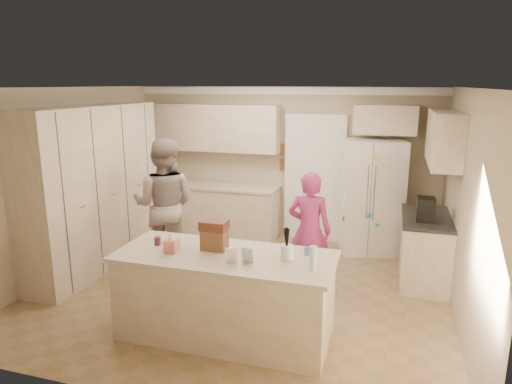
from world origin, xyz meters
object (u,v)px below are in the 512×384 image
(tissue_box, at_px, (172,246))
(teen_boy, at_px, (164,205))
(coffee_maker, at_px, (426,209))
(dollhouse_body, at_px, (214,240))
(teen_girl, at_px, (309,231))
(island_base, at_px, (225,297))
(utensil_crock, at_px, (287,252))
(refrigerator, at_px, (372,197))

(tissue_box, xyz_separation_m, teen_boy, (-0.94, 1.59, -0.04))
(tissue_box, bearing_deg, teen_boy, 120.50)
(coffee_maker, xyz_separation_m, dollhouse_body, (-2.20, -1.80, -0.03))
(tissue_box, bearing_deg, teen_girl, 52.79)
(island_base, bearing_deg, teen_boy, 134.95)
(island_base, relative_size, teen_boy, 1.15)
(island_base, xyz_separation_m, utensil_crock, (0.65, 0.05, 0.56))
(island_base, distance_m, dollhouse_body, 0.62)
(dollhouse_body, bearing_deg, coffee_maker, 39.29)
(refrigerator, xyz_separation_m, teen_girl, (-0.69, -1.64, -0.12))
(refrigerator, relative_size, island_base, 0.82)
(teen_boy, bearing_deg, tissue_box, 109.24)
(utensil_crock, distance_m, teen_boy, 2.57)
(utensil_crock, height_order, tissue_box, utensil_crock)
(dollhouse_body, relative_size, teen_girl, 0.17)
(teen_girl, bearing_deg, teen_boy, 0.83)
(island_base, xyz_separation_m, teen_boy, (-1.49, 1.49, 0.52))
(refrigerator, bearing_deg, utensil_crock, -116.34)
(tissue_box, relative_size, dollhouse_body, 0.54)
(island_base, bearing_deg, dollhouse_body, 146.31)
(teen_boy, relative_size, teen_girl, 1.22)
(dollhouse_body, bearing_deg, teen_boy, 133.90)
(coffee_maker, bearing_deg, utensil_crock, -127.12)
(refrigerator, xyz_separation_m, coffee_maker, (0.73, -1.19, 0.17))
(coffee_maker, bearing_deg, teen_girl, -162.42)
(island_base, height_order, teen_girl, teen_girl)
(coffee_maker, bearing_deg, refrigerator, 121.62)
(coffee_maker, xyz_separation_m, teen_boy, (-3.54, -0.41, -0.11))
(tissue_box, height_order, teen_girl, teen_girl)
(coffee_maker, xyz_separation_m, teen_girl, (-1.42, -0.45, -0.29))
(coffee_maker, relative_size, tissue_box, 2.14)
(coffee_maker, xyz_separation_m, tissue_box, (-2.60, -2.00, -0.07))
(tissue_box, bearing_deg, island_base, 10.30)
(utensil_crock, relative_size, dollhouse_body, 0.58)
(refrigerator, relative_size, teen_boy, 0.94)
(utensil_crock, bearing_deg, island_base, -175.60)
(teen_boy, distance_m, teen_girl, 2.12)
(island_base, relative_size, tissue_box, 15.71)
(island_base, xyz_separation_m, dollhouse_body, (-0.15, 0.10, 0.60))
(refrigerator, xyz_separation_m, island_base, (-1.32, -3.09, -0.46))
(coffee_maker, bearing_deg, tissue_box, -142.43)
(teen_boy, xyz_separation_m, teen_girl, (2.11, -0.04, -0.17))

